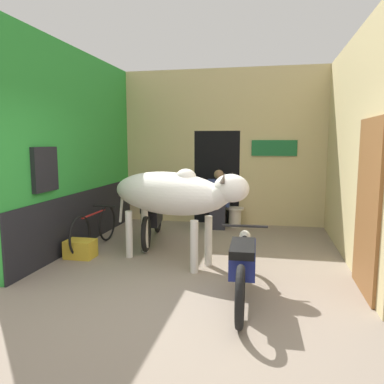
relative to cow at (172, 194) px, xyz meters
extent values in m
plane|color=gray|center=(0.37, -1.38, -1.03)|extent=(30.00, 30.00, 0.00)
cube|color=green|center=(-1.89, 0.74, 0.64)|extent=(0.18, 4.23, 3.34)
cube|color=black|center=(-1.79, 0.74, -0.56)|extent=(0.03, 4.23, 0.94)
cube|color=black|center=(-1.77, -0.45, 0.37)|extent=(0.08, 0.56, 0.64)
cube|color=#D1BC84|center=(0.37, 2.94, 1.65)|extent=(4.34, 0.18, 1.31)
cube|color=#D1BC84|center=(-1.02, 2.94, -0.02)|extent=(1.56, 0.18, 2.03)
cube|color=#D1BC84|center=(1.65, 2.94, -0.02)|extent=(1.79, 0.18, 2.03)
cube|color=black|center=(0.26, 3.30, -0.02)|extent=(1.00, 0.90, 2.03)
cube|color=#196633|center=(1.47, 2.83, 0.63)|extent=(0.94, 0.03, 0.33)
cube|color=#D1BC84|center=(2.64, 0.74, 0.64)|extent=(0.18, 4.23, 3.34)
cube|color=brown|center=(2.53, -0.62, 0.00)|extent=(0.05, 1.00, 2.07)
ellipsoid|color=silver|center=(-0.09, 0.04, 0.01)|extent=(2.08, 1.38, 0.63)
ellipsoid|color=silver|center=(0.23, -0.10, 0.27)|extent=(0.38, 0.36, 0.23)
cylinder|color=silver|center=(0.75, -0.31, 0.06)|extent=(0.50, 0.44, 0.42)
ellipsoid|color=silver|center=(0.90, -0.38, 0.16)|extent=(0.59, 0.49, 0.37)
cylinder|color=silver|center=(-0.96, 0.40, -0.22)|extent=(0.14, 0.09, 0.66)
cylinder|color=silver|center=(0.55, -0.03, -0.66)|extent=(0.11, 0.11, 0.73)
cylinder|color=silver|center=(0.40, -0.37, -0.66)|extent=(0.11, 0.11, 0.73)
cylinder|color=silver|center=(-0.59, 0.44, -0.66)|extent=(0.11, 0.11, 0.73)
cylinder|color=silver|center=(-0.73, 0.11, -0.66)|extent=(0.11, 0.11, 0.73)
cone|color=#473D33|center=(0.91, -0.24, 0.30)|extent=(0.11, 0.14, 0.16)
cone|color=#473D33|center=(0.81, -0.48, 0.30)|extent=(0.11, 0.14, 0.16)
torus|color=black|center=(1.14, -1.80, -0.72)|extent=(0.10, 0.63, 0.62)
torus|color=black|center=(1.09, -0.39, -0.72)|extent=(0.10, 0.63, 0.62)
cube|color=navy|center=(1.12, -1.10, -0.56)|extent=(0.31, 0.78, 0.28)
cube|color=black|center=(1.13, -1.31, -0.38)|extent=(0.28, 0.63, 0.09)
cylinder|color=black|center=(1.10, -0.55, -0.30)|extent=(0.58, 0.05, 0.03)
sphere|color=silver|center=(1.10, -0.45, -0.46)|extent=(0.15, 0.15, 0.15)
torus|color=black|center=(-0.57, 0.45, -0.73)|extent=(0.17, 0.61, 0.61)
torus|color=black|center=(-0.77, 1.77, -0.73)|extent=(0.17, 0.61, 0.61)
cube|color=black|center=(-0.67, 1.11, -0.57)|extent=(0.39, 0.77, 0.28)
cube|color=black|center=(-0.64, 0.91, -0.39)|extent=(0.35, 0.62, 0.09)
cylinder|color=black|center=(-0.74, 1.62, -0.32)|extent=(0.58, 0.12, 0.03)
sphere|color=silver|center=(-0.76, 1.71, -0.47)|extent=(0.15, 0.15, 0.15)
torus|color=black|center=(-1.51, 0.01, -0.71)|extent=(0.05, 0.65, 0.65)
torus|color=black|center=(-1.49, 0.98, -0.71)|extent=(0.05, 0.65, 0.65)
cylinder|color=red|center=(-1.50, 0.49, -0.44)|extent=(0.04, 0.80, 0.03)
cylinder|color=black|center=(-1.49, 0.89, -0.38)|extent=(0.44, 0.04, 0.03)
cube|color=#282833|center=(0.37, 2.24, -0.83)|extent=(0.32, 0.14, 0.41)
cube|color=#282833|center=(0.37, 2.33, -0.58)|extent=(0.32, 0.32, 0.11)
cube|color=navy|center=(0.37, 2.40, -0.29)|extent=(0.45, 0.20, 0.57)
sphere|color=#937051|center=(0.37, 2.40, 0.09)|extent=(0.20, 0.20, 0.20)
cylinder|color=beige|center=(0.70, 2.59, -0.85)|extent=(0.26, 0.26, 0.37)
cylinder|color=beige|center=(0.70, 2.59, -0.64)|extent=(0.38, 0.38, 0.04)
cube|color=gold|center=(-1.47, -0.07, -0.89)|extent=(0.44, 0.32, 0.28)
camera|label=1|loc=(1.38, -5.26, 0.76)|focal=35.00mm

